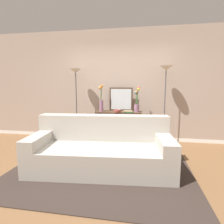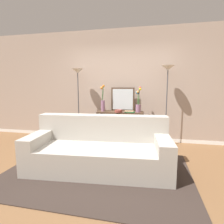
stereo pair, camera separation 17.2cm
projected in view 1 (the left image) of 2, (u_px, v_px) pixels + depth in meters
ground_plane at (103, 170)px, 3.10m from camera, size 16.00×16.00×0.02m
back_wall at (118, 86)px, 4.76m from camera, size 12.00×0.15×2.82m
area_rug at (100, 172)px, 2.98m from camera, size 2.97×2.07×0.01m
couch at (101, 151)px, 3.10m from camera, size 2.39×1.16×0.88m
console_table at (119, 121)px, 4.52m from camera, size 1.12×0.40×0.78m
floor_lamp_left at (76, 85)px, 4.52m from camera, size 0.28×0.28×1.82m
floor_lamp_right at (166, 84)px, 4.16m from camera, size 0.28×0.28×1.85m
wall_mirror at (121, 99)px, 4.60m from camera, size 0.58×0.02×0.58m
vase_tall_flowers at (101, 102)px, 4.50m from camera, size 0.12×0.11×0.65m
vase_short_flowers at (137, 103)px, 4.39m from camera, size 0.13×0.13×0.61m
fruit_bowl at (117, 111)px, 4.36m from camera, size 0.18×0.18×0.06m
book_stack at (128, 112)px, 4.33m from camera, size 0.24×0.16×0.04m
book_row_under_console at (109, 139)px, 4.63m from camera, size 0.39×0.17×0.13m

